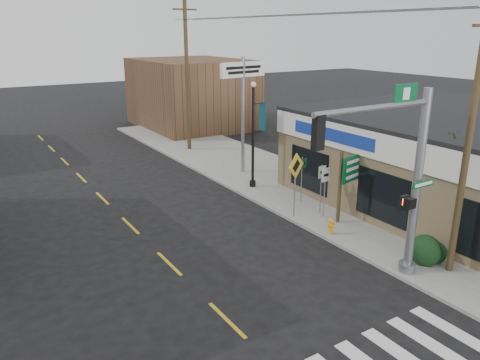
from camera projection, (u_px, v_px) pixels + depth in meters
sidewalk_right at (285, 183)px, 25.14m from camera, size 6.00×38.00×0.13m
center_line at (169, 263)px, 16.56m from camera, size 0.12×56.00×0.01m
thrift_store at (472, 163)px, 21.71m from camera, size 12.00×14.00×4.00m
bldg_distant_right at (191, 93)px, 39.52m from camera, size 8.00×10.00×5.60m
traffic_signal_pole at (404, 168)px, 14.26m from camera, size 4.97×0.38×6.30m
guide_sign at (354, 175)px, 19.57m from camera, size 1.76×0.14×3.08m
fire_hydrant at (331, 226)px, 18.58m from camera, size 0.20×0.20×0.65m
ped_crossing_sign at (296, 174)px, 19.81m from camera, size 1.11×0.08×2.87m
lamp_post at (254, 127)px, 23.46m from camera, size 0.70×0.55×5.37m
dance_center_sign at (243, 86)px, 25.44m from camera, size 3.02×0.19×6.43m
bare_tree at (470, 141)px, 16.94m from camera, size 2.50×2.50×4.99m
shrub_front at (425, 251)px, 16.30m from camera, size 1.13×1.13×0.85m
shrub_back at (366, 204)px, 20.73m from camera, size 1.05×1.05×0.78m
utility_pole_near at (468, 146)px, 14.55m from camera, size 1.47×0.22×8.43m
utility_pole_far at (187, 75)px, 30.58m from camera, size 1.68×0.25×9.64m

